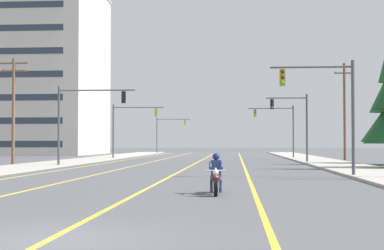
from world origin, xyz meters
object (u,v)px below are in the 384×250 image
traffic_signal_near_right (329,100)px  utility_pole_left_near (13,107)px  traffic_signal_far_left (167,129)px  utility_pole_right_far (345,108)px  traffic_signal_mid_right (295,118)px  traffic_signal_near_left (81,112)px  apartment_building_far_left_block (12,71)px  traffic_signal_mid_left (128,122)px  motorcycle_with_rider (216,178)px  traffic_signal_far_right (280,123)px

traffic_signal_near_right → utility_pole_left_near: utility_pole_left_near is taller
traffic_signal_far_left → utility_pole_right_far: bearing=-57.7°
traffic_signal_mid_right → utility_pole_left_near: bearing=-167.2°
traffic_signal_near_left → traffic_signal_mid_right: 19.29m
utility_pole_right_far → apartment_building_far_left_block: size_ratio=0.37×
traffic_signal_mid_left → traffic_signal_far_left: same height
traffic_signal_near_right → traffic_signal_mid_right: (0.43, 21.34, -0.05)m
traffic_signal_near_left → utility_pole_right_far: bearing=37.7°
traffic_signal_near_left → traffic_signal_far_left: (0.13, 54.51, -0.01)m
traffic_signal_near_right → traffic_signal_near_left: bearing=143.2°
utility_pole_left_near → traffic_signal_near_left: bearing=-26.9°
traffic_signal_near_right → motorcycle_with_rider: bearing=-118.3°
utility_pole_right_far → apartment_building_far_left_block: 55.69m
motorcycle_with_rider → apartment_building_far_left_block: bearing=116.8°
traffic_signal_mid_right → apartment_building_far_left_block: size_ratio=0.22×
utility_pole_right_far → traffic_signal_mid_left: bearing=171.5°
traffic_signal_near_right → traffic_signal_far_right: bearing=89.6°
motorcycle_with_rider → utility_pole_left_near: bearing=123.9°
traffic_signal_far_right → utility_pole_left_near: bearing=-138.5°
traffic_signal_near_left → traffic_signal_far_left: bearing=89.9°
traffic_signal_far_right → traffic_signal_near_left: bearing=-124.9°
traffic_signal_far_right → motorcycle_with_rider: bearing=-97.1°
motorcycle_with_rider → traffic_signal_mid_left: bearing=104.4°
motorcycle_with_rider → apartment_building_far_left_block: size_ratio=0.08×
utility_pole_left_near → utility_pole_right_far: (29.92, 14.55, 0.65)m
traffic_signal_near_left → traffic_signal_mid_right: size_ratio=1.00×
traffic_signal_mid_right → traffic_signal_mid_left: size_ratio=1.00×
motorcycle_with_rider → traffic_signal_mid_left: (-11.44, 44.52, 3.57)m
motorcycle_with_rider → traffic_signal_far_left: (-10.94, 77.55, 3.57)m
utility_pole_left_near → apartment_building_far_left_block: apartment_building_far_left_block is taller
traffic_signal_near_left → traffic_signal_far_left: 54.51m
traffic_signal_near_right → traffic_signal_far_left: (-16.60, 67.05, 0.08)m
utility_pole_right_far → traffic_signal_far_right: bearing=133.9°
traffic_signal_mid_left → apartment_building_far_left_block: bearing=133.4°
traffic_signal_far_right → traffic_signal_far_left: bearing=119.3°
traffic_signal_near_left → traffic_signal_near_right: bearing=-36.8°
traffic_signal_mid_right → utility_pole_right_far: 11.06m
traffic_signal_near_right → traffic_signal_far_right: (0.28, 36.93, 0.05)m
utility_pole_right_far → traffic_signal_near_right: bearing=-102.0°
utility_pole_left_near → apartment_building_far_left_block: bearing=111.8°
traffic_signal_near_left → utility_pole_left_near: 7.54m
traffic_signal_near_left → traffic_signal_mid_left: size_ratio=1.00×
motorcycle_with_rider → apartment_building_far_left_block: (-35.03, 69.49, 12.82)m
traffic_signal_mid_right → traffic_signal_mid_left: bearing=144.1°
traffic_signal_far_right → apartment_building_far_left_block: size_ratio=0.22×
traffic_signal_near_left → traffic_signal_mid_right: (17.16, 8.81, -0.14)m
traffic_signal_mid_left → traffic_signal_far_left: size_ratio=1.00×
apartment_building_far_left_block → traffic_signal_mid_right: bearing=-42.5°
motorcycle_with_rider → traffic_signal_far_left: 78.40m
traffic_signal_mid_right → traffic_signal_far_left: 48.78m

